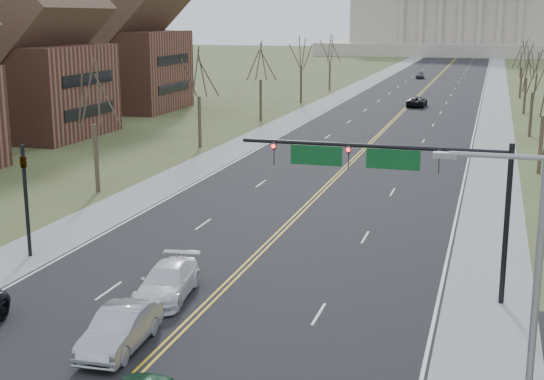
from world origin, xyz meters
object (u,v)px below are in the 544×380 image
Objects in this scene: car_sb_inner_second at (167,282)px; car_far_sb at (420,75)px; signal_left at (25,188)px; car_far_nb at (417,102)px; signal_mast at (391,170)px; car_sb_inner_lead at (120,329)px; street_light at (525,300)px.

car_sb_inner_second reaches higher than car_far_sb.
signal_left is 1.15× the size of car_far_nb.
signal_mast is at bearing 13.18° from car_sb_inner_second.
signal_left is 125.07m from car_far_sb.
car_far_sb is at bearing 87.73° from car_sb_inner_lead.
signal_left is at bearing -98.75° from car_far_sb.
street_light is 1.90× the size of car_sb_inner_lead.
car_sb_inner_lead reaches higher than car_far_sb.
signal_left is at bearing 152.65° from car_sb_inner_second.
car_sb_inner_second is at bearing 92.15° from car_sb_inner_lead.
signal_left reaches higher than car_sb_inner_second.
signal_mast is at bearing 111.41° from street_light.
signal_mast is at bearing -90.07° from car_far_sb.
car_sb_inner_lead is (-8.97, -9.00, -4.96)m from signal_mast.
street_light is at bearing -29.12° from signal_left.
signal_mast is 13.64m from car_sb_inner_lead.
car_far_sb is at bearing -82.45° from car_far_nb.
car_sb_inner_lead is (9.98, -9.00, -2.91)m from signal_left.
signal_left is 0.66× the size of street_light.
car_sb_inner_lead is at bearing 162.48° from street_light.
car_sb_inner_second is 1.26× the size of car_far_sb.
street_light is at bearing -68.59° from signal_mast.
car_sb_inner_lead is 0.92× the size of car_far_nb.
car_sb_inner_second is at bearing 90.09° from car_far_nb.
car_far_nb is at bearing 94.70° from signal_mast.
signal_left reaches higher than car_far_nb.
signal_mast reaches higher than signal_left.
signal_mast is 14.51m from street_light.
car_far_nb is at bearing 80.26° from signal_left.
signal_left reaches higher than car_far_sb.
car_far_nb is 1.27× the size of car_far_sb.
car_far_nb is (3.32, 78.12, -0.02)m from car_sb_inner_second.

